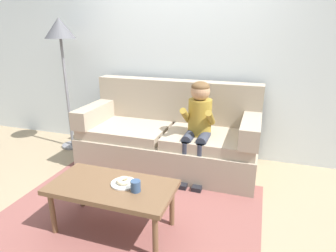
{
  "coord_description": "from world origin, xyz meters",
  "views": [
    {
      "loc": [
        1.05,
        -2.31,
        1.64
      ],
      "look_at": [
        0.13,
        0.45,
        0.65
      ],
      "focal_mm": 30.87,
      "sensor_mm": 36.0,
      "label": 1
    }
  ],
  "objects_px": {
    "mug": "(136,186)",
    "floor_lamp": "(61,39)",
    "donut": "(124,181)",
    "couch": "(170,137)",
    "toy_controller": "(105,192)",
    "person_child": "(198,121)",
    "coffee_table": "(112,190)"
  },
  "relations": [
    {
      "from": "mug",
      "to": "floor_lamp",
      "type": "distance_m",
      "value": 2.47
    },
    {
      "from": "donut",
      "to": "mug",
      "type": "xyz_separation_m",
      "value": [
        0.14,
        -0.07,
        0.01
      ]
    },
    {
      "from": "couch",
      "to": "toy_controller",
      "type": "height_order",
      "value": "couch"
    },
    {
      "from": "couch",
      "to": "person_child",
      "type": "xyz_separation_m",
      "value": [
        0.4,
        -0.22,
        0.31
      ]
    },
    {
      "from": "person_child",
      "to": "mug",
      "type": "relative_size",
      "value": 12.24
    },
    {
      "from": "couch",
      "to": "mug",
      "type": "xyz_separation_m",
      "value": [
        0.17,
        -1.37,
        0.12
      ]
    },
    {
      "from": "person_child",
      "to": "toy_controller",
      "type": "bearing_deg",
      "value": -140.06
    },
    {
      "from": "couch",
      "to": "donut",
      "type": "distance_m",
      "value": 1.31
    },
    {
      "from": "coffee_table",
      "to": "mug",
      "type": "bearing_deg",
      "value": -5.82
    },
    {
      "from": "couch",
      "to": "person_child",
      "type": "distance_m",
      "value": 0.55
    },
    {
      "from": "coffee_table",
      "to": "mug",
      "type": "distance_m",
      "value": 0.24
    },
    {
      "from": "coffee_table",
      "to": "person_child",
      "type": "distance_m",
      "value": 1.26
    },
    {
      "from": "mug",
      "to": "toy_controller",
      "type": "bearing_deg",
      "value": 140.5
    },
    {
      "from": "toy_controller",
      "to": "coffee_table",
      "type": "bearing_deg",
      "value": -78.62
    },
    {
      "from": "person_child",
      "to": "floor_lamp",
      "type": "bearing_deg",
      "value": 170.72
    },
    {
      "from": "person_child",
      "to": "floor_lamp",
      "type": "xyz_separation_m",
      "value": [
        -1.92,
        0.31,
        0.84
      ]
    },
    {
      "from": "couch",
      "to": "floor_lamp",
      "type": "height_order",
      "value": "floor_lamp"
    },
    {
      "from": "mug",
      "to": "floor_lamp",
      "type": "xyz_separation_m",
      "value": [
        -1.69,
        1.47,
        1.03
      ]
    },
    {
      "from": "couch",
      "to": "coffee_table",
      "type": "height_order",
      "value": "couch"
    },
    {
      "from": "toy_controller",
      "to": "floor_lamp",
      "type": "bearing_deg",
      "value": 111.39
    },
    {
      "from": "floor_lamp",
      "to": "donut",
      "type": "bearing_deg",
      "value": -42.22
    },
    {
      "from": "coffee_table",
      "to": "toy_controller",
      "type": "bearing_deg",
      "value": 128.05
    },
    {
      "from": "coffee_table",
      "to": "person_child",
      "type": "relative_size",
      "value": 0.93
    },
    {
      "from": "person_child",
      "to": "mug",
      "type": "xyz_separation_m",
      "value": [
        -0.23,
        -1.16,
        -0.2
      ]
    },
    {
      "from": "toy_controller",
      "to": "floor_lamp",
      "type": "distance_m",
      "value": 2.1
    },
    {
      "from": "couch",
      "to": "donut",
      "type": "xyz_separation_m",
      "value": [
        0.03,
        -1.31,
        0.1
      ]
    },
    {
      "from": "person_child",
      "to": "donut",
      "type": "height_order",
      "value": "person_child"
    },
    {
      "from": "coffee_table",
      "to": "floor_lamp",
      "type": "height_order",
      "value": "floor_lamp"
    },
    {
      "from": "couch",
      "to": "toy_controller",
      "type": "relative_size",
      "value": 9.36
    },
    {
      "from": "person_child",
      "to": "toy_controller",
      "type": "distance_m",
      "value": 1.24
    },
    {
      "from": "couch",
      "to": "coffee_table",
      "type": "distance_m",
      "value": 1.35
    },
    {
      "from": "donut",
      "to": "mug",
      "type": "distance_m",
      "value": 0.15
    }
  ]
}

